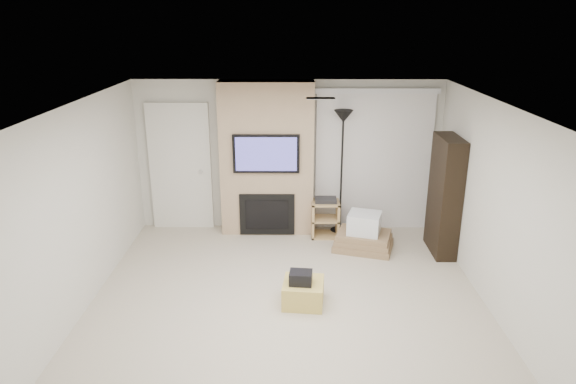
{
  "coord_description": "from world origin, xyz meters",
  "views": [
    {
      "loc": [
        0.04,
        -5.48,
        3.45
      ],
      "look_at": [
        0.0,
        1.2,
        1.15
      ],
      "focal_mm": 32.0,
      "sensor_mm": 36.0,
      "label": 1
    }
  ],
  "objects_px": {
    "av_stand": "(325,216)",
    "box_stack": "(364,235)",
    "bookshelf": "(445,196)",
    "ottoman": "(303,293)",
    "floor_lamp": "(343,138)"
  },
  "relations": [
    {
      "from": "ottoman",
      "to": "bookshelf",
      "type": "distance_m",
      "value": 2.75
    },
    {
      "from": "ottoman",
      "to": "av_stand",
      "type": "height_order",
      "value": "av_stand"
    },
    {
      "from": "box_stack",
      "to": "bookshelf",
      "type": "distance_m",
      "value": 1.35
    },
    {
      "from": "av_stand",
      "to": "box_stack",
      "type": "distance_m",
      "value": 0.76
    },
    {
      "from": "av_stand",
      "to": "box_stack",
      "type": "bearing_deg",
      "value": -40.31
    },
    {
      "from": "ottoman",
      "to": "floor_lamp",
      "type": "height_order",
      "value": "floor_lamp"
    },
    {
      "from": "ottoman",
      "to": "av_stand",
      "type": "distance_m",
      "value": 2.16
    },
    {
      "from": "bookshelf",
      "to": "ottoman",
      "type": "bearing_deg",
      "value": -144.16
    },
    {
      "from": "ottoman",
      "to": "bookshelf",
      "type": "bearing_deg",
      "value": 35.84
    },
    {
      "from": "box_stack",
      "to": "av_stand",
      "type": "bearing_deg",
      "value": 139.69
    },
    {
      "from": "floor_lamp",
      "to": "ottoman",
      "type": "bearing_deg",
      "value": -106.15
    },
    {
      "from": "box_stack",
      "to": "ottoman",
      "type": "bearing_deg",
      "value": -120.95
    },
    {
      "from": "ottoman",
      "to": "av_stand",
      "type": "xyz_separation_m",
      "value": [
        0.4,
        2.11,
        0.2
      ]
    },
    {
      "from": "floor_lamp",
      "to": "box_stack",
      "type": "distance_m",
      "value": 1.58
    },
    {
      "from": "box_stack",
      "to": "bookshelf",
      "type": "bearing_deg",
      "value": -3.86
    }
  ]
}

